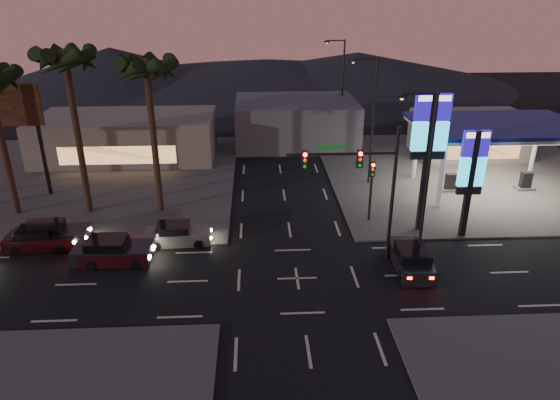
{
  "coord_description": "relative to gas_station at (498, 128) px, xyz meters",
  "views": [
    {
      "loc": [
        -2.17,
        -23.49,
        14.78
      ],
      "look_at": [
        -0.73,
        4.03,
        3.0
      ],
      "focal_mm": 32.0,
      "sensor_mm": 36.0,
      "label": 1
    }
  ],
  "objects": [
    {
      "name": "building_far_west",
      "position": [
        -30.0,
        10.0,
        -3.08
      ],
      "size": [
        16.0,
        8.0,
        4.0
      ],
      "primitive_type": "cube",
      "color": "#726B5B",
      "rests_on": "ground"
    },
    {
      "name": "convenience_store",
      "position": [
        2.0,
        9.0,
        -3.08
      ],
      "size": [
        10.0,
        6.0,
        4.0
      ],
      "primitive_type": "cube",
      "color": "#726B5B",
      "rests_on": "ground"
    },
    {
      "name": "billboard",
      "position": [
        -36.5,
        1.0,
        1.25
      ],
      "size": [
        6.0,
        0.3,
        8.5
      ],
      "color": "black",
      "rests_on": "ground"
    },
    {
      "name": "car_lane_a_front",
      "position": [
        -26.59,
        -9.59,
        -4.39
      ],
      "size": [
        4.61,
        2.02,
        1.48
      ],
      "color": "black",
      "rests_on": "ground"
    },
    {
      "name": "pylon_sign_tall",
      "position": [
        -7.5,
        -6.5,
        1.31
      ],
      "size": [
        2.2,
        0.35,
        9.0
      ],
      "color": "black",
      "rests_on": "ground"
    },
    {
      "name": "car_lane_b_mid",
      "position": [
        -30.99,
        -7.32,
        -4.39
      ],
      "size": [
        4.7,
        2.27,
        1.49
      ],
      "color": "black",
      "rests_on": "ground"
    },
    {
      "name": "pedestal_signal",
      "position": [
        -10.5,
        -5.02,
        -2.16
      ],
      "size": [
        0.32,
        0.39,
        4.3
      ],
      "color": "black",
      "rests_on": "ground"
    },
    {
      "name": "ground",
      "position": [
        -16.0,
        -12.0,
        -5.08
      ],
      "size": [
        140.0,
        140.0,
        0.0
      ],
      "primitive_type": "plane",
      "color": "black",
      "rests_on": "ground"
    },
    {
      "name": "palm_a",
      "position": [
        -25.0,
        -2.5,
        4.35
      ],
      "size": [
        4.41,
        4.41,
        10.86
      ],
      "color": "black",
      "rests_on": "ground"
    },
    {
      "name": "traffic_signal_mast",
      "position": [
        -12.24,
        -10.01,
        0.15
      ],
      "size": [
        6.1,
        0.39,
        8.0
      ],
      "color": "black",
      "rests_on": "ground"
    },
    {
      "name": "hill_left",
      "position": [
        -41.0,
        48.0,
        -2.08
      ],
      "size": [
        40.0,
        40.0,
        6.0
      ],
      "primitive_type": "cone",
      "color": "black",
      "rests_on": "ground"
    },
    {
      "name": "palm_b",
      "position": [
        -30.0,
        -2.5,
        4.89
      ],
      "size": [
        4.41,
        4.41,
        11.46
      ],
      "color": "black",
      "rests_on": "ground"
    },
    {
      "name": "corner_lot_ne",
      "position": [
        0.0,
        4.0,
        -5.02
      ],
      "size": [
        24.0,
        24.0,
        0.12
      ],
      "primitive_type": "cube",
      "color": "#47443F",
      "rests_on": "ground"
    },
    {
      "name": "suv_station",
      "position": [
        -9.5,
        -11.33,
        -4.42
      ],
      "size": [
        2.02,
        4.37,
        1.43
      ],
      "color": "black",
      "rests_on": "ground"
    },
    {
      "name": "streetlight_mid",
      "position": [
        -9.21,
        2.0,
        0.64
      ],
      "size": [
        2.14,
        0.25,
        10.0
      ],
      "color": "black",
      "rests_on": "ground"
    },
    {
      "name": "pylon_sign_short",
      "position": [
        -5.0,
        -7.5,
        -0.42
      ],
      "size": [
        1.6,
        0.35,
        7.0
      ],
      "color": "black",
      "rests_on": "ground"
    },
    {
      "name": "building_far_mid",
      "position": [
        -14.0,
        14.0,
        -2.88
      ],
      "size": [
        12.0,
        9.0,
        4.4
      ],
      "primitive_type": "cube",
      "color": "#4C4C51",
      "rests_on": "ground"
    },
    {
      "name": "streetlight_near",
      "position": [
        -9.21,
        -11.0,
        0.64
      ],
      "size": [
        2.14,
        0.25,
        10.0
      ],
      "color": "black",
      "rests_on": "ground"
    },
    {
      "name": "car_lane_a_mid",
      "position": [
        -26.37,
        -9.76,
        -4.47
      ],
      "size": [
        4.1,
        1.81,
        1.32
      ],
      "color": "black",
      "rests_on": "ground"
    },
    {
      "name": "car_lane_b_front",
      "position": [
        -23.11,
        -7.55,
        -4.46
      ],
      "size": [
        4.18,
        1.91,
        1.34
      ],
      "color": "#59595C",
      "rests_on": "ground"
    },
    {
      "name": "hill_center",
      "position": [
        -16.0,
        48.0,
        -3.08
      ],
      "size": [
        60.0,
        60.0,
        4.0
      ],
      "primitive_type": "cone",
      "color": "black",
      "rests_on": "ground"
    },
    {
      "name": "streetlight_far",
      "position": [
        -9.21,
        16.0,
        0.64
      ],
      "size": [
        2.14,
        0.25,
        10.0
      ],
      "color": "black",
      "rests_on": "ground"
    },
    {
      "name": "hill_right",
      "position": [
        -1.0,
        48.0,
        -2.58
      ],
      "size": [
        50.0,
        50.0,
        5.0
      ],
      "primitive_type": "cone",
      "color": "black",
      "rests_on": "ground"
    },
    {
      "name": "corner_lot_nw",
      "position": [
        -32.0,
        4.0,
        -5.02
      ],
      "size": [
        24.0,
        24.0,
        0.12
      ],
      "primitive_type": "cube",
      "color": "#47443F",
      "rests_on": "ground"
    },
    {
      "name": "car_lane_b_rear",
      "position": [
        -31.37,
        -7.72,
        -4.44
      ],
      "size": [
        4.29,
        1.96,
        1.37
      ],
      "color": "black",
      "rests_on": "ground"
    },
    {
      "name": "gas_station",
      "position": [
        0.0,
        0.0,
        0.0
      ],
      "size": [
        12.2,
        8.2,
        5.47
      ],
      "color": "silver",
      "rests_on": "ground"
    }
  ]
}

